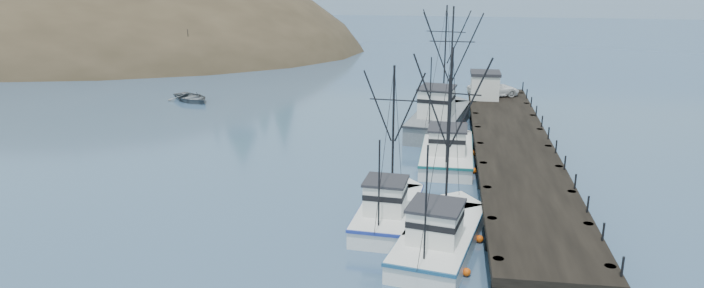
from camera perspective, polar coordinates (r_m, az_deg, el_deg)
name	(u,v)px	position (r m, az deg, el deg)	size (l,w,h in m)	color
ground	(291,245)	(37.11, -5.55, -9.09)	(400.00, 400.00, 0.00)	#324F71
pier	(514,148)	(50.75, 14.49, -0.36)	(6.00, 44.00, 2.00)	black
headland	(17,67)	(140.37, -28.15, 6.22)	(134.80, 78.00, 51.00)	#382D1E
distant_ridge	(454,11)	(203.01, 9.23, 11.87)	(360.00, 40.00, 26.00)	#9EB2C6
distant_ridge_far	(308,5)	(223.29, -4.03, 12.45)	(180.00, 25.00, 18.00)	silver
moored_sailboats	(178,63)	(101.66, -15.53, 7.12)	(14.62, 15.86, 6.35)	white
trawler_near	(441,235)	(36.58, 8.07, -8.16)	(5.68, 11.72, 11.75)	white
trawler_mid	(389,209)	(39.73, 3.41, -5.96)	(4.09, 10.12, 10.16)	white
trawler_far	(447,150)	(52.06, 8.64, -0.59)	(4.28, 12.57, 12.71)	white
work_vessel	(440,117)	(61.07, 7.98, 2.41)	(6.29, 14.32, 12.10)	slate
pier_shed	(485,85)	(66.36, 11.98, 5.28)	(3.00, 3.20, 2.80)	silver
pickup_truck	(493,89)	(67.87, 12.74, 4.90)	(2.48, 5.37, 1.49)	white
motorboat	(192,101)	(75.34, -14.38, 3.79)	(4.09, 5.73, 1.19)	slate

